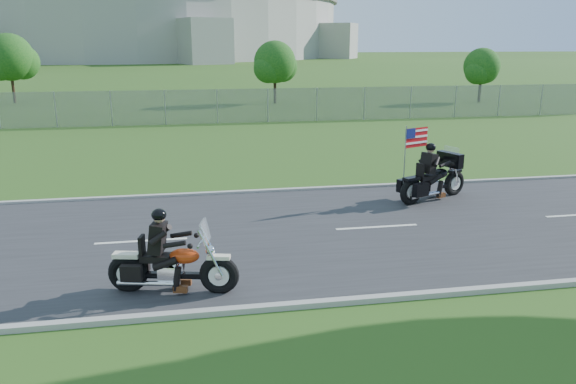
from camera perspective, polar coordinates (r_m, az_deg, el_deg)
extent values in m
plane|color=#294816|center=(14.14, -6.56, -4.64)|extent=(420.00, 420.00, 0.00)
cube|color=#28282B|center=(14.14, -6.56, -4.56)|extent=(120.00, 8.00, 0.04)
cube|color=#9E9B93|center=(17.99, -7.43, -0.16)|extent=(120.00, 0.18, 0.12)
cube|color=#9E9B93|center=(10.41, -5.04, -11.87)|extent=(120.00, 0.18, 0.12)
cube|color=gray|center=(33.77, -17.52, 8.09)|extent=(60.00, 0.03, 2.00)
cylinder|color=#A3A099|center=(184.37, -16.86, 16.21)|extent=(130.00, 130.00, 20.00)
cylinder|color=#382316|center=(43.95, -1.34, 10.61)|extent=(0.22, 0.22, 2.52)
sphere|color=#124514|center=(43.84, -1.35, 13.07)|extent=(3.20, 3.20, 3.20)
sphere|color=#124514|center=(44.43, -0.61, 12.64)|extent=(2.40, 2.40, 2.40)
sphere|color=#124514|center=(43.38, -2.01, 12.45)|extent=(2.24, 2.24, 2.24)
cylinder|color=#382316|center=(49.23, -26.17, 9.75)|extent=(0.22, 0.22, 2.80)
sphere|color=#124514|center=(49.13, -26.46, 12.17)|extent=(3.60, 3.60, 3.60)
sphere|color=#124514|center=(49.47, -25.42, 11.83)|extent=(2.70, 2.70, 2.70)
cylinder|color=#382316|center=(47.28, 18.91, 9.97)|extent=(0.22, 0.22, 2.24)
sphere|color=#124514|center=(47.18, 19.09, 11.99)|extent=(2.80, 2.80, 2.80)
sphere|color=#124514|center=(47.84, 19.41, 11.61)|extent=(2.10, 2.10, 2.10)
sphere|color=#124514|center=(46.66, 18.72, 11.50)|extent=(1.96, 1.96, 1.96)
torus|color=black|center=(11.01, -7.00, -8.36)|extent=(0.80, 0.36, 0.78)
torus|color=black|center=(11.43, -15.96, -7.94)|extent=(0.80, 0.36, 0.78)
ellipsoid|color=red|center=(10.99, -10.49, -6.41)|extent=(0.65, 0.46, 0.29)
cube|color=black|center=(11.14, -13.25, -6.50)|extent=(0.63, 0.44, 0.13)
cube|color=black|center=(10.98, -13.11, -4.52)|extent=(0.34, 0.47, 0.58)
sphere|color=black|center=(10.83, -12.98, -2.27)|extent=(0.34, 0.34, 0.28)
cube|color=silver|center=(10.73, -8.43, -3.98)|extent=(0.15, 0.48, 0.42)
torus|color=black|center=(18.43, 16.51, 0.88)|extent=(0.83, 0.50, 0.82)
torus|color=black|center=(17.07, 12.38, 0.04)|extent=(0.83, 0.50, 0.82)
ellipsoid|color=black|center=(17.82, 15.14, 1.83)|extent=(0.71, 0.57, 0.31)
cube|color=black|center=(17.41, 13.86, 1.46)|extent=(0.69, 0.54, 0.13)
cube|color=black|center=(17.36, 14.08, 2.87)|extent=(0.42, 0.51, 0.61)
sphere|color=black|center=(17.30, 14.30, 4.43)|extent=(0.39, 0.39, 0.30)
cube|color=black|center=(18.05, 16.12, 3.19)|extent=(0.57, 0.91, 0.44)
cube|color=#B70C11|center=(17.12, 12.94, 5.42)|extent=(0.83, 0.37, 0.58)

